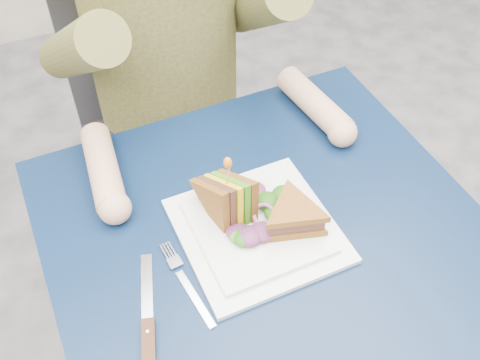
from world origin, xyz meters
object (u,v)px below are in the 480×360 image
fork (188,285)px  table (272,266)px  chair (161,103)px  knife (148,337)px  plate (257,229)px  sandwich_flat (294,216)px  sandwich_upright (229,200)px

fork → table: bearing=7.8°
chair → knife: chair is taller
plate → sandwich_flat: bearing=-24.4°
chair → knife: 0.80m
chair → knife: (-0.25, -0.73, 0.20)m
sandwich_flat → knife: 0.31m
sandwich_flat → sandwich_upright: 0.11m
plate → sandwich_upright: (-0.03, 0.04, 0.05)m
plate → sandwich_upright: bearing=126.8°
sandwich_flat → fork: 0.21m
fork → chair: bearing=75.9°
knife → sandwich_upright: bearing=38.0°
plate → sandwich_upright: sandwich_upright is taller
fork → plate: bearing=19.0°
fork → sandwich_upright: bearing=39.8°
chair → sandwich_flat: 0.69m
sandwich_upright → knife: bearing=-142.0°
table → chair: bearing=90.0°
sandwich_upright → chair: bearing=84.7°
plate → knife: size_ratio=1.20×
sandwich_flat → fork: bearing=-172.7°
plate → table: bearing=-55.3°
table → knife: knife is taller
chair → plate: 0.65m
knife → chair: bearing=70.9°
sandwich_upright → fork: size_ratio=0.83×
chair → table: bearing=-90.0°
sandwich_flat → chair: bearing=93.2°
plate → sandwich_flat: sandwich_flat is taller
fork → knife: knife is taller
fork → sandwich_flat: bearing=7.3°
fork → knife: 0.11m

